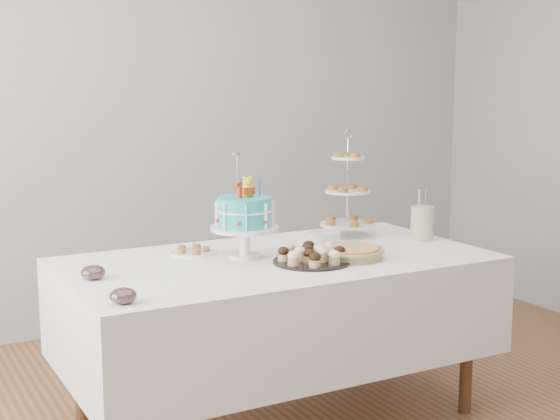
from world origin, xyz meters
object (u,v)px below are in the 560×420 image
pie (349,252)px  jam_bowl_a (123,296)px  table (277,306)px  pastry_plate (193,251)px  birthday_cake (245,230)px  jam_bowl_b (93,273)px  cupcake_tray (312,254)px  plate_stack (324,238)px  tiered_stand (348,192)px  utensil_pitcher (422,222)px

pie → jam_bowl_a: bearing=-168.8°
table → pastry_plate: 0.47m
table → birthday_cake: size_ratio=4.04×
table → jam_bowl_b: 0.88m
cupcake_tray → plate_stack: 0.41m
table → jam_bowl_b: size_ratio=19.13×
plate_stack → jam_bowl_b: (-1.18, -0.14, -0.00)m
jam_bowl_a → jam_bowl_b: 0.40m
tiered_stand → jam_bowl_a: size_ratio=5.54×
pie → tiered_stand: bearing=57.5°
cupcake_tray → pastry_plate: (-0.39, 0.43, -0.02)m
pie → utensil_pitcher: (0.56, 0.17, 0.06)m
plate_stack → utensil_pitcher: 0.52m
pie → utensil_pitcher: utensil_pitcher is taller
cupcake_tray → jam_bowl_a: size_ratio=3.46×
utensil_pitcher → tiered_stand: bearing=128.8°
table → pie: size_ratio=6.04×
cupcake_tray → jam_bowl_b: bearing=169.3°
plate_stack → pastry_plate: (-0.65, 0.11, -0.02)m
tiered_stand → jam_bowl_b: tiered_stand is taller
cupcake_tray → plate_stack: cupcake_tray is taller
table → jam_bowl_a: 0.96m
jam_bowl_a → pastry_plate: bearing=50.4°
table → cupcake_tray: cupcake_tray is taller
tiered_stand → jam_bowl_b: bearing=-169.3°
birthday_cake → cupcake_tray: 0.33m
pie → jam_bowl_a: size_ratio=3.20×
cupcake_tray → utensil_pitcher: (0.76, 0.18, 0.05)m
birthday_cake → jam_bowl_b: (-0.71, -0.06, -0.10)m
table → utensil_pitcher: bearing=0.8°
tiered_stand → utensil_pitcher: bearing=-43.8°
table → utensil_pitcher: 0.90m
utensil_pitcher → jam_bowl_a: bearing=-174.1°
pastry_plate → jam_bowl_a: size_ratio=2.14×
table → pie: 0.42m
table → jam_bowl_b: jam_bowl_b is taller
birthday_cake → cupcake_tray: size_ratio=1.38×
table → jam_bowl_a: (-0.84, -0.39, 0.26)m
pie → jam_bowl_b: bearing=171.2°
cupcake_tray → jam_bowl_a: cupcake_tray is taller
cupcake_tray → tiered_stand: bearing=42.6°
tiered_stand → jam_bowl_a: 1.57m
cupcake_tray → pie: bearing=0.3°
pastry_plate → tiered_stand: bearing=1.0°
jam_bowl_b → table: bearing=-0.7°
tiered_stand → utensil_pitcher: 0.41m
pie → utensil_pitcher: 0.59m
plate_stack → utensil_pitcher: size_ratio=0.62×
pie → jam_bowl_b: size_ratio=3.17×
jam_bowl_b → utensil_pitcher: bearing=0.0°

